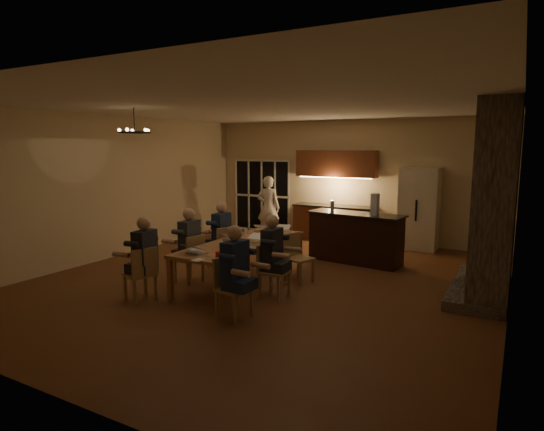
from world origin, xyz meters
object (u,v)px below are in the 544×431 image
at_px(person_right_near, 235,272).
at_px(person_right_mid, 272,256).
at_px(mug_mid, 261,235).
at_px(redcup_mid, 235,233).
at_px(dining_table, 243,262).
at_px(chair_left_near, 140,273).
at_px(laptop_d, 254,238).
at_px(laptop_e, 263,226).
at_px(chair_right_far, 299,258).
at_px(bar_blender, 375,204).
at_px(laptop_f, 281,229).
at_px(refrigerator, 419,209).
at_px(bar_island, 355,238).
at_px(plate_left, 196,250).
at_px(can_cola, 274,227).
at_px(standing_person, 268,208).
at_px(person_left_near, 145,258).
at_px(chair_left_far, 220,247).
at_px(bar_bottle, 332,206).
at_px(redcup_near, 218,255).
at_px(laptop_c, 232,234).
at_px(plate_near, 243,250).
at_px(chair_right_near, 234,288).
at_px(mug_back, 246,231).
at_px(chair_left_mid, 189,258).
at_px(plate_far, 279,237).
at_px(laptop_a, 197,246).
at_px(laptop_b, 230,246).
at_px(chandelier, 135,132).

height_order(person_right_near, person_right_mid, same).
distance_m(mug_mid, redcup_mid, 0.54).
bearing_deg(dining_table, chair_left_near, -119.10).
distance_m(laptop_d, laptop_e, 1.32).
xyz_separation_m(chair_right_far, bar_blender, (0.88, 1.78, 0.86)).
bearing_deg(laptop_f, refrigerator, 45.60).
xyz_separation_m(bar_island, plate_left, (-1.68, -3.34, 0.22)).
xyz_separation_m(person_right_near, can_cola, (-0.99, 3.00, 0.12)).
height_order(standing_person, plate_left, standing_person).
relative_size(dining_table, chair_right_far, 3.35).
bearing_deg(person_left_near, chair_left_far, 172.77).
xyz_separation_m(chair_right_far, redcup_mid, (-1.36, -0.10, 0.37)).
height_order(chair_right_far, bar_bottle, bar_bottle).
distance_m(standing_person, bar_bottle, 2.72).
distance_m(redcup_near, bar_bottle, 3.72).
distance_m(person_left_near, redcup_near, 1.27).
distance_m(refrigerator, redcup_near, 5.99).
relative_size(laptop_c, mug_mid, 3.20).
bearing_deg(standing_person, plate_near, 101.64).
height_order(chair_right_far, bar_blender, bar_blender).
height_order(person_right_mid, bar_blender, bar_blender).
relative_size(chair_right_near, person_right_near, 0.64).
bearing_deg(mug_back, plate_near, -60.01).
height_order(chair_left_mid, plate_far, chair_left_mid).
distance_m(person_right_near, laptop_f, 2.73).
distance_m(dining_table, laptop_f, 1.18).
relative_size(redcup_near, plate_left, 0.45).
distance_m(chair_left_far, chair_right_near, 2.76).
bearing_deg(person_left_near, plate_far, 143.47).
height_order(laptop_f, bar_bottle, bar_bottle).
height_order(standing_person, plate_far, standing_person).
relative_size(chair_left_mid, mug_mid, 8.90).
bearing_deg(person_right_near, plate_near, 30.70).
height_order(chair_left_far, standing_person, standing_person).
bearing_deg(plate_left, can_cola, 84.30).
height_order(dining_table, plate_left, plate_left).
height_order(chair_left_near, plate_left, chair_left_near).
bearing_deg(plate_near, mug_back, 119.99).
xyz_separation_m(laptop_a, redcup_mid, (-0.26, 1.52, -0.05)).
relative_size(chair_right_near, person_right_mid, 0.64).
relative_size(person_right_near, plate_left, 5.18).
bearing_deg(redcup_near, redcup_mid, 115.72).
xyz_separation_m(person_left_near, redcup_near, (1.22, 0.33, 0.12)).
bearing_deg(bar_island, plate_left, -109.54).
height_order(laptop_a, plate_far, laptop_a).
distance_m(dining_table, laptop_a, 1.21).
distance_m(bar_island, bar_blender, 0.89).
relative_size(laptop_a, mug_back, 3.20).
bearing_deg(laptop_b, laptop_a, -148.58).
xyz_separation_m(chandelier, mug_mid, (1.95, 1.25, -1.95)).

